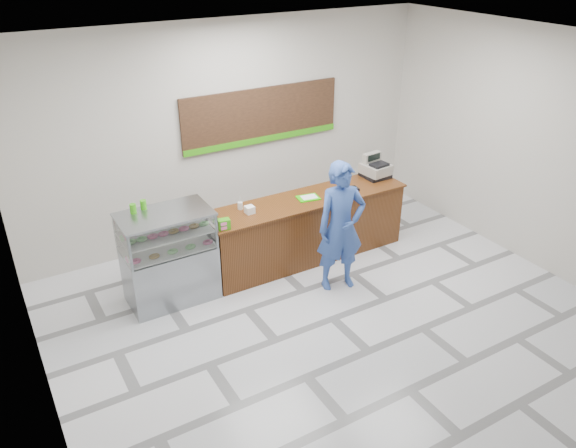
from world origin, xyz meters
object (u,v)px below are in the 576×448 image
display_case (169,256)px  customer (341,227)px  sales_counter (307,228)px  serving_tray (308,198)px  cash_register (375,169)px

display_case → customer: size_ratio=0.70×
sales_counter → serving_tray: size_ratio=9.01×
cash_register → customer: (-1.42, -1.06, -0.22)m
cash_register → customer: 1.78m
display_case → cash_register: size_ratio=2.90×
customer → sales_counter: bearing=102.3°
sales_counter → display_case: display_case is taller
cash_register → customer: customer is taller
display_case → cash_register: (3.62, 0.15, 0.50)m
sales_counter → display_case: size_ratio=2.45×
sales_counter → customer: customer is taller
customer → display_case: bearing=171.0°
serving_tray → display_case: bearing=-170.5°
serving_tray → customer: 0.90m
display_case → customer: bearing=-22.3°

